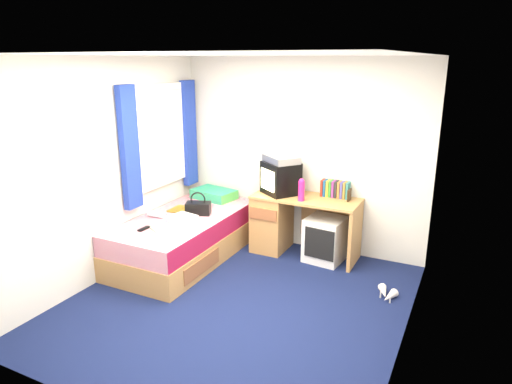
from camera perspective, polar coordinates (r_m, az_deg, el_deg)
The scene contains 20 objects.
ground at distance 4.74m, azimuth -2.39°, elevation -13.66°, with size 3.40×3.40×0.00m, color #0C1438.
room_shell at distance 4.21m, azimuth -2.62°, elevation 3.74°, with size 3.40×3.40×3.40m.
bed at distance 5.68m, azimuth -8.87°, elevation -5.58°, with size 1.01×2.00×0.54m.
pillow at distance 6.22m, azimuth -5.29°, elevation -0.26°, with size 0.57×0.36×0.12m, color teal.
desk at distance 5.78m, azimuth 3.65°, elevation -3.55°, with size 1.30×0.55×0.75m.
storage_cube at distance 5.60m, azimuth 8.64°, elevation -5.86°, with size 0.43×0.43×0.54m, color silver.
crt_tv at distance 5.65m, azimuth 3.08°, elevation 1.75°, with size 0.54×0.53×0.40m.
vcr at distance 5.60m, azimuth 3.16°, elevation 4.14°, with size 0.44×0.31×0.08m, color #B9B9BB.
book_row at distance 5.61m, azimuth 9.87°, elevation 0.38°, with size 0.34×0.13×0.20m.
picture_frame at distance 5.50m, azimuth 11.58°, elevation -0.38°, with size 0.02×0.12×0.14m, color black.
pink_water_bottle at distance 5.40m, azimuth 5.69°, elevation 0.13°, with size 0.08×0.08×0.24m, color #E82078.
aerosol_can at distance 5.58m, azimuth 5.76°, elevation 0.37°, with size 0.05×0.05×0.19m, color silver.
handbag at distance 5.61m, azimuth -7.24°, elevation -1.96°, with size 0.34×0.27×0.28m.
towel at distance 5.34m, azimuth -9.06°, elevation -3.39°, with size 0.27×0.23×0.09m, color silver.
magazine at distance 5.82m, azimuth -9.50°, elevation -2.14°, with size 0.21×0.28×0.01m, color yellow.
water_bottle at distance 5.59m, azimuth -12.38°, elevation -2.77°, with size 0.07×0.07×0.20m, color silver.
colour_swatch_fan at distance 5.20m, azimuth -12.49°, elevation -4.59°, with size 0.22×0.06×0.01m, color yellow.
remote_control at distance 5.24m, azimuth -13.83°, elevation -4.47°, with size 0.05×0.16×0.02m, color black.
window_assembly at distance 5.80m, azimuth -11.82°, elevation 6.54°, with size 0.11×1.42×1.40m.
white_heels at distance 4.99m, azimuth 16.00°, elevation -12.19°, with size 0.22×0.30×0.09m.
Camera 1 is at (1.99, -3.59, 2.36)m, focal length 32.00 mm.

